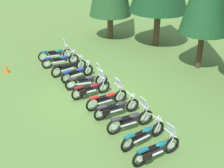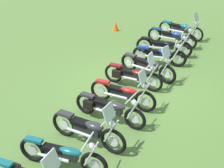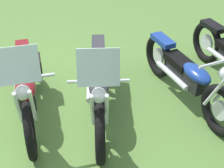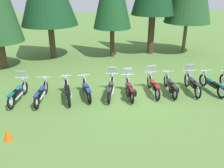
% 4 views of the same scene
% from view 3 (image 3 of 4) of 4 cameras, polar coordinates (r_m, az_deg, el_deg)
% --- Properties ---
extents(ground_plane, '(80.00, 80.00, 0.00)m').
position_cam_3_polar(ground_plane, '(4.61, -15.20, -5.91)').
color(ground_plane, '#547A38').
extents(motorcycle_3, '(0.67, 2.18, 1.00)m').
position_cam_3_polar(motorcycle_3, '(4.66, 12.97, 1.44)').
color(motorcycle_3, black).
rests_on(motorcycle_3, ground_plane).
extents(motorcycle_4, '(0.87, 2.31, 1.36)m').
position_cam_3_polar(motorcycle_4, '(4.27, -2.31, -0.32)').
color(motorcycle_4, black).
rests_on(motorcycle_4, ground_plane).
extents(motorcycle_5, '(0.72, 2.18, 1.36)m').
position_cam_3_polar(motorcycle_5, '(4.42, -14.86, -0.30)').
color(motorcycle_5, black).
rests_on(motorcycle_5, ground_plane).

